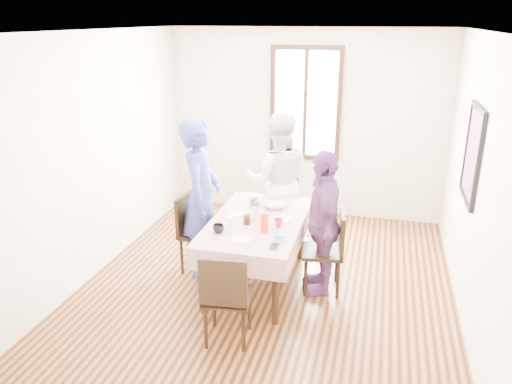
# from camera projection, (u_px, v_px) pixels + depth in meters

# --- Properties ---
(ground) EXTENTS (4.50, 4.50, 0.00)m
(ground) POSITION_uv_depth(u_px,v_px,m) (269.00, 282.00, 5.57)
(ground) COLOR black
(ground) RESTS_ON ground
(back_wall) EXTENTS (4.00, 0.00, 4.00)m
(back_wall) POSITION_uv_depth(u_px,v_px,m) (305.00, 124.00, 7.17)
(back_wall) COLOR beige
(back_wall) RESTS_ON ground
(right_wall) EXTENTS (0.00, 4.50, 4.50)m
(right_wall) POSITION_uv_depth(u_px,v_px,m) (477.00, 183.00, 4.64)
(right_wall) COLOR beige
(right_wall) RESTS_ON ground
(window_frame) EXTENTS (1.02, 0.06, 1.62)m
(window_frame) POSITION_uv_depth(u_px,v_px,m) (306.00, 104.00, 7.05)
(window_frame) COLOR black
(window_frame) RESTS_ON back_wall
(window_pane) EXTENTS (0.90, 0.02, 1.50)m
(window_pane) POSITION_uv_depth(u_px,v_px,m) (306.00, 104.00, 7.06)
(window_pane) COLOR white
(window_pane) RESTS_ON back_wall
(art_poster) EXTENTS (0.04, 0.76, 0.96)m
(art_poster) POSITION_uv_depth(u_px,v_px,m) (473.00, 154.00, 4.85)
(art_poster) COLOR red
(art_poster) RESTS_ON right_wall
(dining_table) EXTENTS (0.85, 1.54, 0.75)m
(dining_table) POSITION_uv_depth(u_px,v_px,m) (257.00, 252.00, 5.44)
(dining_table) COLOR black
(dining_table) RESTS_ON ground
(tablecloth) EXTENTS (0.97, 1.66, 0.01)m
(tablecloth) POSITION_uv_depth(u_px,v_px,m) (257.00, 221.00, 5.31)
(tablecloth) COLOR #5C0D17
(tablecloth) RESTS_ON dining_table
(chair_left) EXTENTS (0.46, 0.46, 0.91)m
(chair_left) POSITION_uv_depth(u_px,v_px,m) (201.00, 234.00, 5.71)
(chair_left) COLOR black
(chair_left) RESTS_ON ground
(chair_right) EXTENTS (0.48, 0.48, 0.91)m
(chair_right) POSITION_uv_depth(u_px,v_px,m) (322.00, 251.00, 5.28)
(chair_right) COLOR black
(chair_right) RESTS_ON ground
(chair_far) EXTENTS (0.47, 0.47, 0.91)m
(chair_far) POSITION_uv_depth(u_px,v_px,m) (278.00, 211.00, 6.37)
(chair_far) COLOR black
(chair_far) RESTS_ON ground
(chair_near) EXTENTS (0.47, 0.47, 0.91)m
(chair_near) POSITION_uv_depth(u_px,v_px,m) (228.00, 295.00, 4.45)
(chair_near) COLOR black
(chair_near) RESTS_ON ground
(person_left) EXTENTS (0.52, 0.71, 1.80)m
(person_left) POSITION_uv_depth(u_px,v_px,m) (201.00, 198.00, 5.56)
(person_left) COLOR #333D94
(person_left) RESTS_ON ground
(person_far) EXTENTS (0.97, 0.82, 1.74)m
(person_far) POSITION_uv_depth(u_px,v_px,m) (278.00, 181.00, 6.22)
(person_far) COLOR silver
(person_far) RESTS_ON ground
(person_right) EXTENTS (0.58, 0.98, 1.57)m
(person_right) POSITION_uv_depth(u_px,v_px,m) (322.00, 223.00, 5.18)
(person_right) COLOR #5E346D
(person_right) RESTS_ON ground
(mug_black) EXTENTS (0.12, 0.12, 0.09)m
(mug_black) POSITION_uv_depth(u_px,v_px,m) (218.00, 229.00, 4.98)
(mug_black) COLOR black
(mug_black) RESTS_ON tablecloth
(mug_flag) EXTENTS (0.10, 0.10, 0.08)m
(mug_flag) POSITION_uv_depth(u_px,v_px,m) (279.00, 223.00, 5.13)
(mug_flag) COLOR red
(mug_flag) RESTS_ON tablecloth
(mug_green) EXTENTS (0.13, 0.13, 0.08)m
(mug_green) POSITION_uv_depth(u_px,v_px,m) (254.00, 204.00, 5.66)
(mug_green) COLOR #0C7226
(mug_green) RESTS_ON tablecloth
(serving_bowl) EXTENTS (0.30, 0.30, 0.06)m
(serving_bowl) POSITION_uv_depth(u_px,v_px,m) (275.00, 206.00, 5.63)
(serving_bowl) COLOR white
(serving_bowl) RESTS_ON tablecloth
(juice_carton) EXTENTS (0.06, 0.06, 0.20)m
(juice_carton) POSITION_uv_depth(u_px,v_px,m) (265.00, 223.00, 4.99)
(juice_carton) COLOR red
(juice_carton) RESTS_ON tablecloth
(butter_tub) EXTENTS (0.10, 0.10, 0.05)m
(butter_tub) POSITION_uv_depth(u_px,v_px,m) (280.00, 238.00, 4.82)
(butter_tub) COLOR white
(butter_tub) RESTS_ON tablecloth
(jam_jar) EXTENTS (0.07, 0.07, 0.10)m
(jam_jar) POSITION_uv_depth(u_px,v_px,m) (247.00, 220.00, 5.19)
(jam_jar) COLOR black
(jam_jar) RESTS_ON tablecloth
(drinking_glass) EXTENTS (0.07, 0.07, 0.10)m
(drinking_glass) POSITION_uv_depth(u_px,v_px,m) (230.00, 221.00, 5.15)
(drinking_glass) COLOR silver
(drinking_glass) RESTS_ON tablecloth
(smartphone) EXTENTS (0.07, 0.14, 0.01)m
(smartphone) POSITION_uv_depth(u_px,v_px,m) (274.00, 247.00, 4.69)
(smartphone) COLOR black
(smartphone) RESTS_ON tablecloth
(flower_vase) EXTENTS (0.07, 0.07, 0.15)m
(flower_vase) POSITION_uv_depth(u_px,v_px,m) (255.00, 213.00, 5.30)
(flower_vase) COLOR silver
(flower_vase) RESTS_ON tablecloth
(plate_left) EXTENTS (0.20, 0.20, 0.01)m
(plate_left) POSITION_uv_depth(u_px,v_px,m) (237.00, 213.00, 5.47)
(plate_left) COLOR white
(plate_left) RESTS_ON tablecloth
(plate_right) EXTENTS (0.20, 0.20, 0.01)m
(plate_right) POSITION_uv_depth(u_px,v_px,m) (283.00, 219.00, 5.31)
(plate_right) COLOR white
(plate_right) RESTS_ON tablecloth
(plate_near) EXTENTS (0.20, 0.20, 0.01)m
(plate_near) POSITION_uv_depth(u_px,v_px,m) (241.00, 240.00, 4.83)
(plate_near) COLOR white
(plate_near) RESTS_ON tablecloth
(butter_lid) EXTENTS (0.12, 0.12, 0.01)m
(butter_lid) POSITION_uv_depth(u_px,v_px,m) (280.00, 235.00, 4.81)
(butter_lid) COLOR blue
(butter_lid) RESTS_ON butter_tub
(flower_bunch) EXTENTS (0.09, 0.09, 0.10)m
(flower_bunch) POSITION_uv_depth(u_px,v_px,m) (255.00, 202.00, 5.26)
(flower_bunch) COLOR yellow
(flower_bunch) RESTS_ON flower_vase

